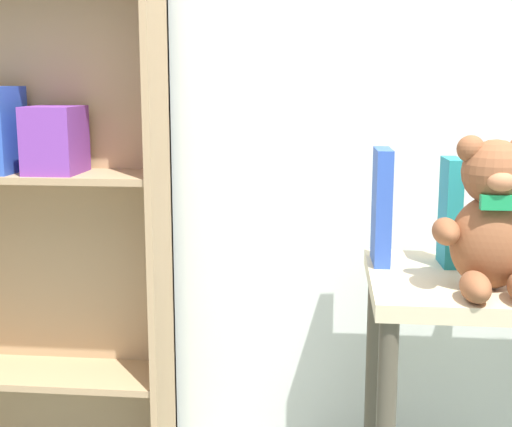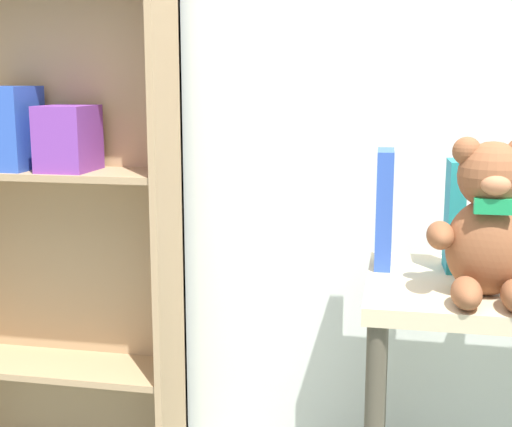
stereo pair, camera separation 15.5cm
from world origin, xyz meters
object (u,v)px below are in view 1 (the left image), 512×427
bookshelf_side (31,142)px  book_standing_blue (382,206)px  display_table (487,330)px  teddy_bear (493,221)px  book_standing_teal (450,212)px

bookshelf_side → book_standing_blue: bearing=-8.6°
display_table → bookshelf_side: bearing=168.2°
teddy_bear → book_standing_teal: bearing=104.8°
display_table → book_standing_teal: (-0.08, 0.10, 0.25)m
bookshelf_side → teddy_bear: bearing=-17.0°
display_table → book_standing_teal: size_ratio=2.66×
display_table → book_standing_blue: bearing=156.6°
bookshelf_side → book_standing_blue: (0.90, -0.14, -0.13)m
display_table → book_standing_blue: book_standing_blue is taller
bookshelf_side → display_table: bearing=-11.8°
teddy_bear → book_standing_blue: (-0.21, 0.20, -0.01)m
display_table → teddy_bear: teddy_bear is taller
bookshelf_side → teddy_bear: (1.11, -0.34, -0.12)m
teddy_bear → book_standing_teal: (-0.05, 0.20, -0.02)m
display_table → book_standing_teal: 0.28m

